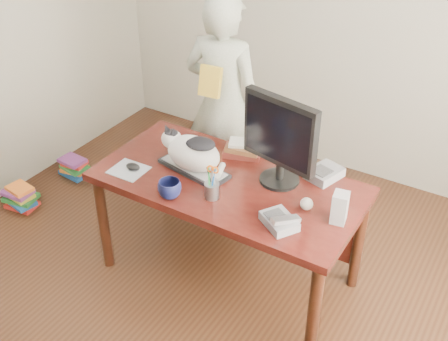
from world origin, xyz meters
TOP-DOWN VIEW (x-y plane):
  - room at (0.00, 0.00)m, footprint 4.50×4.50m
  - desk at (0.00, 0.68)m, footprint 1.60×0.80m
  - keyboard at (-0.24, 0.59)m, footprint 0.49×0.25m
  - cat at (-0.25, 0.59)m, footprint 0.46×0.27m
  - monitor at (0.25, 0.74)m, footprint 0.49×0.28m
  - pen_cup at (0.01, 0.41)m, footprint 0.10×0.10m
  - mousepad at (-0.58, 0.38)m, footprint 0.22×0.20m
  - mouse at (-0.56, 0.40)m, footprint 0.10×0.06m
  - coffee_mug at (-0.20, 0.29)m, footprint 0.19×0.19m
  - phone at (0.45, 0.38)m, footprint 0.24×0.23m
  - speaker at (0.70, 0.58)m, footprint 0.09×0.10m
  - baseball at (0.51, 0.59)m, footprint 0.07×0.07m
  - book_stack at (-0.08, 0.91)m, footprint 0.28×0.24m
  - calculator at (0.47, 0.93)m, footprint 0.21×0.24m
  - person at (-0.50, 1.35)m, footprint 0.63×0.44m
  - held_book at (-0.50, 1.18)m, footprint 0.16×0.10m
  - book_pile_a at (-1.75, 0.40)m, footprint 0.27×0.22m
  - book_pile_b at (-1.72, 0.95)m, footprint 0.26×0.20m

SIDE VIEW (x-z plane):
  - book_pile_b at x=-1.72m, z-range 0.00..0.15m
  - book_pile_a at x=-1.75m, z-range 0.00..0.18m
  - desk at x=0.00m, z-range 0.23..0.98m
  - mousepad at x=-0.58m, z-range 0.75..0.75m
  - keyboard at x=-0.24m, z-range 0.75..0.78m
  - mouse at x=-0.56m, z-range 0.75..0.79m
  - calculator at x=0.47m, z-range 0.75..0.81m
  - phone at x=0.45m, z-range 0.73..0.83m
  - baseball at x=0.51m, z-range 0.75..0.82m
  - book_stack at x=-0.08m, z-range 0.74..0.83m
  - coffee_mug at x=-0.20m, z-range 0.75..0.86m
  - pen_cup at x=0.01m, z-range 0.70..0.92m
  - person at x=-0.50m, z-range 0.00..1.63m
  - speaker at x=0.70m, z-range 0.75..0.93m
  - cat at x=-0.25m, z-range 0.75..1.01m
  - held_book at x=-0.50m, z-range 0.94..1.16m
  - monitor at x=0.25m, z-range 0.79..1.33m
  - room at x=0.00m, z-range -0.90..3.60m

